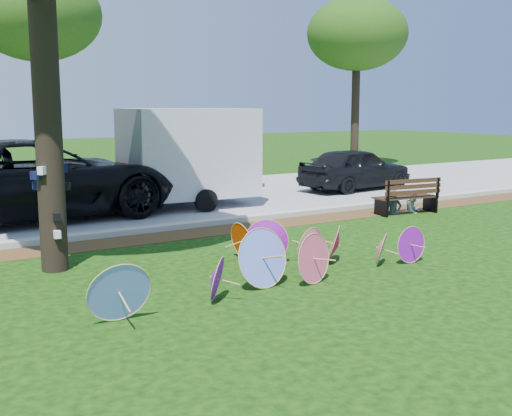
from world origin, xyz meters
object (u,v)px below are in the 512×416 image
(parasol_pile, at_px, (274,256))
(black_van, at_px, (35,180))
(dark_pickup, at_px, (355,169))
(person_left, at_px, (394,190))
(park_bench, at_px, (405,196))
(cargo_trailer, at_px, (189,152))
(person_right, at_px, (414,191))

(parasol_pile, relative_size, black_van, 0.89)
(parasol_pile, bearing_deg, black_van, 104.25)
(dark_pickup, distance_m, person_left, 4.77)
(dark_pickup, height_order, park_bench, dark_pickup)
(black_van, distance_m, dark_pickup, 10.15)
(cargo_trailer, bearing_deg, park_bench, -40.69)
(dark_pickup, bearing_deg, parasol_pile, 127.17)
(person_left, bearing_deg, person_right, 14.17)
(black_van, height_order, park_bench, black_van)
(cargo_trailer, relative_size, park_bench, 1.93)
(person_left, bearing_deg, black_van, 166.88)
(cargo_trailer, bearing_deg, person_left, -42.85)
(black_van, distance_m, park_bench, 9.15)
(parasol_pile, xyz_separation_m, park_bench, (6.27, 3.40, 0.07))
(black_van, height_order, dark_pickup, black_van)
(cargo_trailer, height_order, person_right, cargo_trailer)
(cargo_trailer, height_order, park_bench, cargo_trailer)
(person_right, bearing_deg, parasol_pile, -156.05)
(parasol_pile, relative_size, park_bench, 3.57)
(dark_pickup, xyz_separation_m, cargo_trailer, (-6.12, -0.28, 0.78))
(black_van, relative_size, park_bench, 4.00)
(black_van, bearing_deg, person_left, -121.97)
(dark_pickup, distance_m, person_right, 4.48)
(cargo_trailer, distance_m, park_bench, 5.81)
(cargo_trailer, relative_size, person_right, 3.05)
(person_right, bearing_deg, dark_pickup, 65.18)
(parasol_pile, xyz_separation_m, person_left, (5.92, 3.45, 0.24))
(parasol_pile, xyz_separation_m, dark_pickup, (8.24, 7.62, 0.31))
(black_van, height_order, person_left, black_van)
(black_van, distance_m, person_right, 9.44)
(parasol_pile, relative_size, person_left, 4.98)
(park_bench, bearing_deg, person_left, 178.64)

